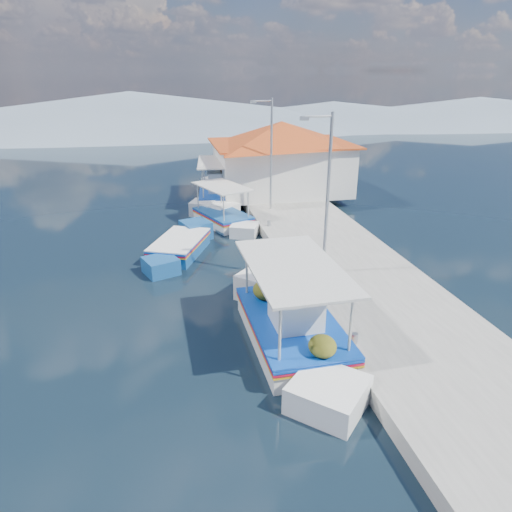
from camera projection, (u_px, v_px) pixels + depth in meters
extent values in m
plane|color=black|center=(212.00, 320.00, 15.48)|extent=(160.00, 160.00, 0.00)
cube|color=#ABA8A0|center=(321.00, 241.00, 21.93)|extent=(5.00, 44.00, 0.50)
cylinder|color=#A5A8AD|center=(355.00, 338.00, 13.21)|extent=(0.20, 0.20, 0.30)
cylinder|color=#A5A8AD|center=(304.00, 270.00, 17.76)|extent=(0.20, 0.20, 0.30)
cylinder|color=#A5A8AD|center=(269.00, 223.00, 23.21)|extent=(0.20, 0.20, 0.30)
cylinder|color=#A5A8AD|center=(247.00, 194.00, 28.66)|extent=(0.20, 0.20, 0.30)
cube|color=white|center=(291.00, 335.00, 14.16)|extent=(2.55, 4.84, 1.05)
cube|color=white|center=(271.00, 287.00, 17.00)|extent=(2.46, 2.46, 1.16)
cube|color=white|center=(321.00, 400.00, 11.36)|extent=(2.40, 2.40, 0.99)
cube|color=#0C40A7|center=(292.00, 321.00, 13.98)|extent=(2.63, 4.99, 0.07)
cube|color=red|center=(292.00, 323.00, 14.01)|extent=(2.63, 4.99, 0.06)
cube|color=gold|center=(292.00, 326.00, 14.04)|extent=(2.63, 4.99, 0.04)
cube|color=#0C40A7|center=(292.00, 319.00, 13.95)|extent=(2.65, 4.94, 0.06)
cube|color=brown|center=(292.00, 320.00, 13.96)|extent=(2.36, 4.74, 0.06)
cube|color=white|center=(295.00, 307.00, 13.43)|extent=(1.37, 1.47, 1.21)
cube|color=silver|center=(296.00, 288.00, 13.20)|extent=(1.50, 1.58, 0.07)
cylinder|color=beige|center=(250.00, 269.00, 15.31)|extent=(0.08, 0.08, 1.76)
cylinder|color=beige|center=(306.00, 265.00, 15.62)|extent=(0.08, 0.08, 1.76)
cylinder|color=beige|center=(275.00, 332.00, 11.65)|extent=(0.08, 0.08, 1.76)
cylinder|color=beige|center=(348.00, 325.00, 11.95)|extent=(0.08, 0.08, 1.76)
cube|color=silver|center=(294.00, 267.00, 13.30)|extent=(2.68, 4.85, 0.08)
ellipsoid|color=#4B5416|center=(268.00, 289.00, 15.18)|extent=(0.84, 0.92, 0.63)
ellipsoid|color=#4B5416|center=(287.00, 282.00, 15.82)|extent=(0.70, 0.77, 0.53)
ellipsoid|color=#4B5416|center=(319.00, 347.00, 12.08)|extent=(0.75, 0.82, 0.56)
sphere|color=#EF5307|center=(322.00, 283.00, 14.43)|extent=(0.44, 0.44, 0.44)
cube|color=white|center=(223.00, 221.00, 25.02)|extent=(2.98, 3.86, 0.87)
cube|color=white|center=(232.00, 207.00, 27.08)|extent=(1.74, 1.74, 0.97)
cube|color=white|center=(212.00, 234.00, 22.99)|extent=(1.69, 1.69, 0.83)
cube|color=#0C40A7|center=(223.00, 214.00, 24.87)|extent=(3.07, 3.97, 0.06)
cube|color=red|center=(223.00, 215.00, 24.90)|extent=(3.07, 3.97, 0.05)
cube|color=gold|center=(223.00, 216.00, 24.92)|extent=(3.07, 3.97, 0.04)
cube|color=navy|center=(223.00, 213.00, 24.85)|extent=(3.08, 3.95, 0.05)
cube|color=brown|center=(223.00, 213.00, 24.86)|extent=(2.82, 3.74, 0.05)
cylinder|color=beige|center=(216.00, 193.00, 26.01)|extent=(0.06, 0.06, 1.47)
cylinder|color=beige|center=(241.00, 194.00, 25.77)|extent=(0.06, 0.06, 1.47)
cylinder|color=beige|center=(201.00, 206.00, 23.40)|extent=(0.06, 0.06, 1.47)
cylinder|color=beige|center=(229.00, 208.00, 23.15)|extent=(0.06, 0.06, 1.47)
cube|color=silver|center=(222.00, 186.00, 24.31)|extent=(3.07, 3.89, 0.06)
cube|color=navy|center=(180.00, 250.00, 20.95)|extent=(2.99, 3.83, 0.95)
cube|color=navy|center=(159.00, 234.00, 22.64)|extent=(1.68, 1.68, 1.05)
cube|color=navy|center=(203.00, 265.00, 19.28)|extent=(1.63, 1.63, 0.90)
cube|color=#0C40A7|center=(179.00, 241.00, 20.79)|extent=(3.08, 3.95, 0.06)
cube|color=red|center=(180.00, 242.00, 20.82)|extent=(3.08, 3.95, 0.05)
cube|color=gold|center=(180.00, 244.00, 20.85)|extent=(3.08, 3.95, 0.04)
cube|color=white|center=(179.00, 239.00, 20.76)|extent=(3.09, 3.92, 0.05)
cube|color=brown|center=(179.00, 240.00, 20.77)|extent=(2.84, 3.71, 0.05)
cube|color=white|center=(220.00, 199.00, 29.08)|extent=(2.88, 4.79, 1.07)
cube|color=white|center=(209.00, 186.00, 31.70)|extent=(2.40, 2.40, 1.18)
cube|color=white|center=(232.00, 212.00, 26.50)|extent=(2.33, 2.33, 1.02)
cube|color=#0C40A7|center=(219.00, 191.00, 28.90)|extent=(2.96, 4.93, 0.07)
cube|color=red|center=(219.00, 193.00, 28.93)|extent=(2.96, 4.93, 0.06)
cube|color=gold|center=(219.00, 194.00, 28.96)|extent=(2.96, 4.93, 0.05)
cube|color=#0C40A7|center=(219.00, 190.00, 28.87)|extent=(2.98, 4.89, 0.06)
cube|color=brown|center=(219.00, 191.00, 28.88)|extent=(2.68, 4.68, 0.06)
cube|color=white|center=(220.00, 182.00, 28.35)|extent=(1.46, 1.61, 1.24)
cube|color=silver|center=(220.00, 172.00, 28.11)|extent=(1.59, 1.73, 0.07)
cylinder|color=beige|center=(198.00, 172.00, 29.95)|extent=(0.08, 0.08, 1.81)
cylinder|color=beige|center=(226.00, 170.00, 30.50)|extent=(0.08, 0.08, 1.81)
cylinder|color=beige|center=(211.00, 184.00, 26.59)|extent=(0.08, 0.08, 1.81)
cylinder|color=beige|center=(242.00, 182.00, 27.13)|extent=(0.08, 0.08, 1.81)
cube|color=silver|center=(218.00, 162.00, 28.20)|extent=(2.99, 4.80, 0.08)
cube|color=white|center=(281.00, 168.00, 29.51)|extent=(8.00, 6.00, 3.00)
cube|color=#C73F1B|center=(281.00, 143.00, 28.92)|extent=(8.64, 6.48, 0.10)
pyramid|color=#C73F1B|center=(282.00, 133.00, 28.68)|extent=(10.49, 10.49, 1.40)
cube|color=brown|center=(222.00, 182.00, 28.05)|extent=(0.06, 1.00, 2.00)
cube|color=#0C40A7|center=(216.00, 164.00, 30.09)|extent=(0.06, 1.20, 0.90)
cylinder|color=#A5A8AD|center=(328.00, 197.00, 16.84)|extent=(0.12, 0.12, 6.00)
cylinder|color=#A5A8AD|center=(318.00, 116.00, 15.68)|extent=(1.00, 0.08, 0.08)
cube|color=#A5A8AD|center=(304.00, 118.00, 15.60)|extent=(0.30, 0.14, 0.14)
cylinder|color=#A5A8AD|center=(271.00, 156.00, 25.01)|extent=(0.12, 0.12, 6.00)
cylinder|color=#A5A8AD|center=(263.00, 101.00, 23.85)|extent=(1.00, 0.08, 0.08)
cube|color=#A5A8AD|center=(253.00, 102.00, 23.78)|extent=(0.30, 0.14, 0.14)
cone|color=gray|center=(131.00, 112.00, 64.51)|extent=(96.00, 96.00, 5.50)
cone|color=gray|center=(333.00, 114.00, 70.38)|extent=(76.80, 76.80, 3.80)
cone|color=gray|center=(478.00, 110.00, 74.93)|extent=(89.60, 89.60, 4.20)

